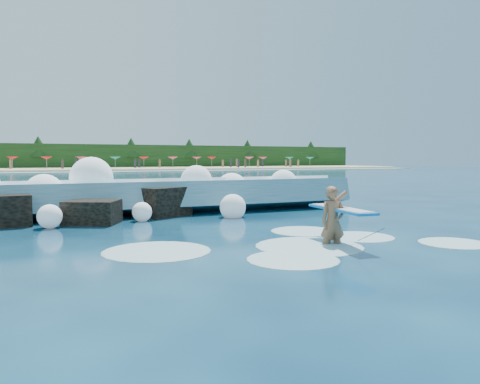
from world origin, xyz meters
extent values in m
plane|color=#07233C|center=(0.00, 0.00, 0.00)|extent=(200.00, 200.00, 0.00)
cube|color=tan|center=(0.00, 78.00, 0.20)|extent=(140.00, 20.00, 0.40)
cube|color=silver|center=(0.00, 67.00, 0.04)|extent=(140.00, 5.00, 0.08)
cube|color=black|center=(0.00, 88.00, 2.50)|extent=(140.00, 4.00, 5.00)
cube|color=teal|center=(-0.98, 7.87, 0.50)|extent=(19.87, 3.02, 1.66)
cube|color=white|center=(-0.98, 8.67, 0.99)|extent=(19.87, 1.40, 0.77)
cube|color=black|center=(-2.24, 5.69, 0.32)|extent=(2.08, 1.92, 0.93)
cube|color=black|center=(0.46, 6.89, 0.45)|extent=(2.33, 2.17, 1.30)
imported|color=brown|center=(2.70, -0.95, 0.59)|extent=(0.73, 0.54, 1.81)
cube|color=blue|center=(2.98, -0.90, 0.91)|extent=(0.83, 2.52, 0.06)
cube|color=white|center=(2.98, -0.90, 0.92)|extent=(0.71, 2.30, 0.06)
cylinder|color=black|center=(2.88, -2.15, 0.45)|extent=(0.01, 0.91, 0.43)
sphere|color=white|center=(-3.64, 7.67, 0.93)|extent=(1.41, 1.41, 1.41)
sphere|color=white|center=(-1.92, 8.23, 1.42)|extent=(1.65, 1.65, 1.65)
sphere|color=white|center=(0.04, 7.92, 0.68)|extent=(1.15, 1.15, 1.15)
sphere|color=white|center=(2.26, 7.98, 1.25)|extent=(1.31, 1.31, 1.31)
sphere|color=white|center=(4.03, 8.33, 0.88)|extent=(1.35, 1.35, 1.35)
sphere|color=white|center=(6.18, 7.51, 1.08)|extent=(1.22, 1.22, 1.22)
sphere|color=white|center=(-3.59, 5.23, 0.37)|extent=(0.76, 0.76, 0.76)
sphere|color=white|center=(-0.58, 5.66, 0.33)|extent=(0.69, 0.69, 0.69)
sphere|color=white|center=(2.75, 5.34, 0.37)|extent=(0.98, 0.98, 0.98)
ellipsoid|color=silver|center=(2.13, -0.75, 0.00)|extent=(2.72, 2.72, 0.14)
ellipsoid|color=silver|center=(0.96, -1.90, 0.00)|extent=(2.05, 2.05, 0.10)
ellipsoid|color=silver|center=(4.21, -0.13, 0.00)|extent=(1.92, 1.92, 0.10)
ellipsoid|color=silver|center=(-1.49, 0.24, 0.00)|extent=(2.59, 2.59, 0.13)
ellipsoid|color=silver|center=(3.34, 1.35, 0.00)|extent=(2.05, 2.05, 0.10)
ellipsoid|color=silver|center=(5.78, -1.95, 0.00)|extent=(1.79, 1.79, 0.09)
cone|color=red|center=(-6.03, 81.73, 2.25)|extent=(2.00, 2.00, 0.50)
cone|color=red|center=(-0.54, 79.17, 2.25)|extent=(2.00, 2.00, 0.50)
cone|color=#DA4072|center=(5.47, 81.12, 2.25)|extent=(2.00, 2.00, 0.50)
cone|color=#158482|center=(11.38, 79.11, 2.25)|extent=(2.00, 2.00, 0.50)
cone|color=red|center=(17.19, 80.80, 2.25)|extent=(2.00, 2.00, 0.50)
cone|color=#DA4072|center=(22.60, 79.22, 2.25)|extent=(2.00, 2.00, 0.50)
cone|color=#DA4072|center=(28.56, 81.89, 2.25)|extent=(2.00, 2.00, 0.50)
cone|color=red|center=(31.72, 81.41, 2.25)|extent=(2.00, 2.00, 0.50)
cone|color=#DA4072|center=(39.02, 78.35, 2.25)|extent=(2.00, 2.00, 0.50)
cone|color=#DA4072|center=(44.36, 82.32, 2.25)|extent=(2.00, 2.00, 0.50)
cone|color=#158482|center=(49.68, 79.69, 2.25)|extent=(2.00, 2.00, 0.50)
cone|color=#158482|center=(55.94, 80.98, 2.25)|extent=(2.00, 2.00, 0.50)
cube|color=brown|center=(4.55, 81.15, 1.11)|extent=(0.35, 0.22, 1.43)
cube|color=#3F332D|center=(13.69, 71.20, 1.21)|extent=(0.35, 0.22, 1.61)
cube|color=#8C664C|center=(47.51, 72.84, 1.09)|extent=(0.35, 0.22, 1.38)
cube|color=#3F332D|center=(41.06, 68.04, 0.80)|extent=(0.35, 0.22, 1.45)
cube|color=#8C664C|center=(37.19, 80.92, 1.10)|extent=(0.35, 0.22, 1.40)
cube|color=#262633|center=(17.94, 77.99, 1.15)|extent=(0.35, 0.22, 1.50)
cube|color=#3F332D|center=(2.18, 81.03, 1.09)|extent=(0.35, 0.22, 1.37)
cube|color=#8C664C|center=(15.93, 79.11, 1.12)|extent=(0.35, 0.22, 1.45)
cube|color=#262633|center=(11.14, 71.02, 1.14)|extent=(0.35, 0.22, 1.49)
cube|color=brown|center=(-6.98, 69.68, 0.87)|extent=(0.35, 0.22, 1.59)
cube|color=#3F332D|center=(22.34, 68.95, 0.81)|extent=(0.35, 0.22, 1.47)
cube|color=#262633|center=(46.75, 74.50, 1.13)|extent=(0.35, 0.22, 1.45)
cube|color=#8C664C|center=(40.70, 68.66, 0.87)|extent=(0.35, 0.22, 1.57)
cube|color=brown|center=(8.55, 75.23, 1.14)|extent=(0.35, 0.22, 1.49)
cube|color=#8C664C|center=(-0.82, 78.35, 1.10)|extent=(0.35, 0.22, 1.39)
camera|label=1|loc=(-4.29, -10.49, 2.20)|focal=35.00mm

